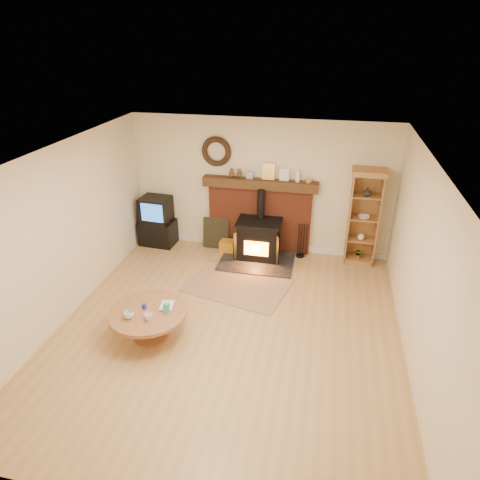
% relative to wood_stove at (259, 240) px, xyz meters
% --- Properties ---
extents(ground, '(5.50, 5.50, 0.00)m').
position_rel_wood_stove_xyz_m(ground, '(-0.06, -2.28, -0.38)').
color(ground, '#AD8548').
rests_on(ground, ground).
extents(room_shell, '(5.02, 5.52, 2.61)m').
position_rel_wood_stove_xyz_m(room_shell, '(-0.07, -2.18, 1.34)').
color(room_shell, beige).
rests_on(room_shell, ground).
extents(chimney_breast, '(2.20, 0.22, 1.78)m').
position_rel_wood_stove_xyz_m(chimney_breast, '(-0.06, 0.39, 0.42)').
color(chimney_breast, brown).
rests_on(chimney_breast, ground).
extents(wood_stove, '(1.40, 1.00, 1.33)m').
position_rel_wood_stove_xyz_m(wood_stove, '(0.00, 0.00, 0.00)').
color(wood_stove, black).
rests_on(wood_stove, ground).
extents(area_rug, '(1.93, 1.53, 0.01)m').
position_rel_wood_stove_xyz_m(area_rug, '(-0.19, -1.08, -0.37)').
color(area_rug, brown).
rests_on(area_rug, ground).
extents(tv_unit, '(0.73, 0.54, 1.02)m').
position_rel_wood_stove_xyz_m(tv_unit, '(-2.13, 0.19, 0.11)').
color(tv_unit, black).
rests_on(tv_unit, ground).
extents(curio_cabinet, '(0.59, 0.42, 1.83)m').
position_rel_wood_stove_xyz_m(curio_cabinet, '(1.89, 0.28, 0.54)').
color(curio_cabinet, brown).
rests_on(curio_cabinet, ground).
extents(firelog_box, '(0.40, 0.27, 0.24)m').
position_rel_wood_stove_xyz_m(firelog_box, '(-0.60, 0.12, -0.26)').
color(firelog_box, yellow).
rests_on(firelog_box, ground).
extents(leaning_painting, '(0.53, 0.14, 0.63)m').
position_rel_wood_stove_xyz_m(leaning_painting, '(-0.92, 0.27, -0.06)').
color(leaning_painting, black).
rests_on(leaning_painting, ground).
extents(fire_tools, '(0.19, 0.16, 0.70)m').
position_rel_wood_stove_xyz_m(fire_tools, '(0.81, 0.22, -0.22)').
color(fire_tools, black).
rests_on(fire_tools, ground).
extents(coffee_table, '(1.11, 1.11, 0.63)m').
position_rel_wood_stove_xyz_m(coffee_table, '(-1.12, -2.70, 0.00)').
color(coffee_table, brown).
rests_on(coffee_table, ground).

